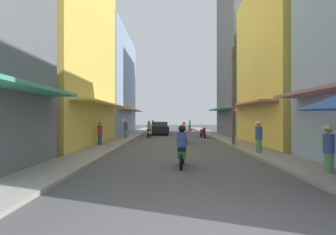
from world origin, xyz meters
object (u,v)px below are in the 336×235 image
at_px(motorbike_green, 182,148).
at_px(street_sign_no_entry, 236,120).
at_px(parked_car, 160,128).
at_px(pedestrian_midway, 259,135).
at_px(motorbike_white, 149,130).
at_px(pedestrian_far, 100,132).
at_px(motorbike_black, 167,129).
at_px(motorbike_silver, 184,134).
at_px(motorbike_blue, 153,127).
at_px(utility_pole, 233,96).
at_px(pedestrian_crossing, 329,147).
at_px(motorbike_maroon, 203,133).
at_px(pedestrian_foreground, 126,128).
at_px(motorbike_orange, 190,126).

distance_m(motorbike_green, street_sign_no_entry, 7.32).
xyz_separation_m(parked_car, pedestrian_midway, (5.48, -16.23, 0.24)).
distance_m(motorbike_white, pedestrian_far, 8.27).
height_order(motorbike_black, motorbike_silver, motorbike_silver).
bearing_deg(pedestrian_midway, motorbike_blue, 107.38).
distance_m(pedestrian_far, utility_pole, 9.07).
height_order(motorbike_black, pedestrian_crossing, pedestrian_crossing).
bearing_deg(motorbike_maroon, motorbike_green, -100.29).
distance_m(motorbike_green, pedestrian_foreground, 13.42).
bearing_deg(motorbike_silver, motorbike_white, 117.30).
distance_m(motorbike_silver, utility_pole, 4.48).
bearing_deg(utility_pole, pedestrian_midway, -86.64).
xyz_separation_m(motorbike_green, motorbike_blue, (-2.68, 24.43, 0.00)).
relative_size(motorbike_black, motorbike_green, 0.98).
bearing_deg(pedestrian_far, pedestrian_crossing, -42.29).
relative_size(parked_car, pedestrian_far, 2.43).
relative_size(motorbike_black, motorbike_orange, 1.01).
relative_size(motorbike_orange, utility_pole, 0.27).
bearing_deg(pedestrian_far, motorbike_orange, 69.18).
bearing_deg(motorbike_black, pedestrian_far, -104.76).
bearing_deg(pedestrian_far, pedestrian_midway, -23.95).
xyz_separation_m(motorbike_black, pedestrian_foreground, (-3.45, -10.45, 0.49)).
xyz_separation_m(motorbike_maroon, pedestrian_crossing, (1.95, -15.97, 0.44)).
distance_m(motorbike_maroon, pedestrian_foreground, 7.12).
distance_m(motorbike_silver, pedestrian_foreground, 6.00).
bearing_deg(pedestrian_foreground, pedestrian_far, -97.80).
distance_m(parked_car, pedestrian_foreground, 7.26).
height_order(motorbike_orange, pedestrian_crossing, pedestrian_crossing).
bearing_deg(motorbike_green, utility_pole, 63.26).
relative_size(utility_pole, street_sign_no_entry, 2.46).
bearing_deg(motorbike_blue, motorbike_orange, 25.30).
height_order(motorbike_orange, utility_pole, utility_pole).
bearing_deg(motorbike_orange, pedestrian_foreground, -115.42).
xyz_separation_m(motorbike_silver, pedestrian_foreground, (-4.86, 3.49, 0.29)).
height_order(motorbike_orange, motorbike_white, same).
relative_size(motorbike_silver, street_sign_no_entry, 0.68).
height_order(motorbike_maroon, motorbike_silver, motorbike_silver).
bearing_deg(pedestrian_midway, motorbike_black, 103.50).
height_order(motorbike_blue, pedestrian_foreground, pedestrian_foreground).
relative_size(motorbike_maroon, motorbike_black, 1.02).
bearing_deg(motorbike_orange, motorbike_blue, -154.70).
bearing_deg(motorbike_blue, motorbike_green, -83.74).
xyz_separation_m(pedestrian_foreground, pedestrian_crossing, (8.85, -14.26, -0.05)).
distance_m(pedestrian_crossing, utility_pole, 9.28).
bearing_deg(pedestrian_midway, street_sign_no_entry, 96.39).
bearing_deg(utility_pole, pedestrian_foreground, 146.33).
distance_m(motorbike_silver, parked_car, 10.42).
height_order(motorbike_green, pedestrian_far, pedestrian_far).
bearing_deg(pedestrian_foreground, motorbike_silver, -35.69).
bearing_deg(pedestrian_midway, motorbike_orange, 93.69).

